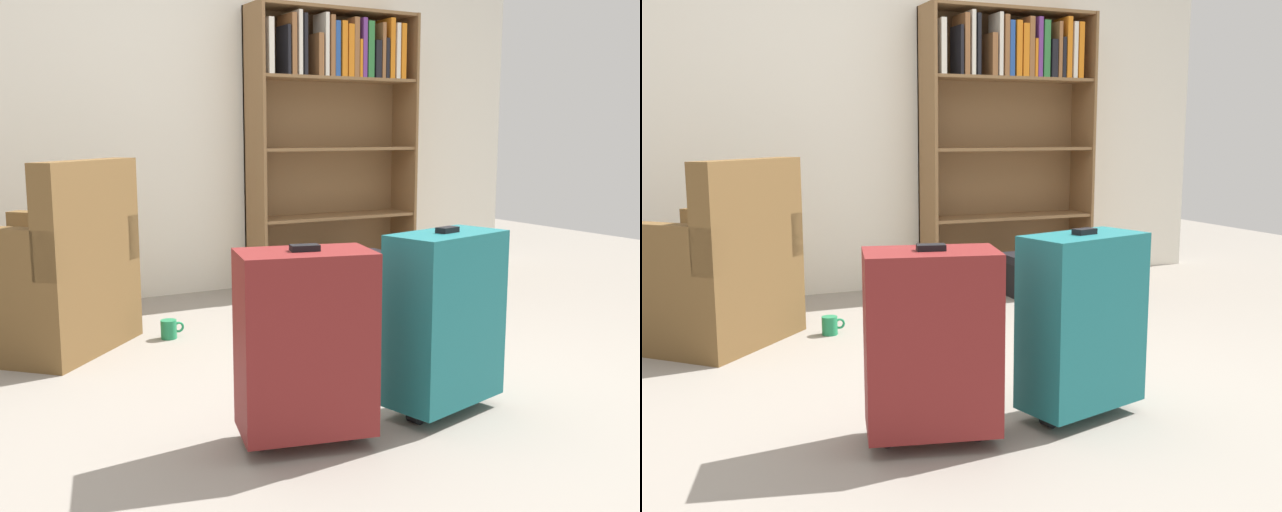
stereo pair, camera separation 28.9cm
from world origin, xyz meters
The scene contains 8 objects.
ground_plane centered at (0.00, 0.00, 0.00)m, with size 9.44×9.44×0.00m, color gray.
back_wall centered at (0.00, 2.19, 1.30)m, with size 5.40×0.10×2.60m, color silver.
bookshelf centered at (1.11, 2.00, 1.12)m, with size 1.16×0.31×1.81m.
armchair centered at (-0.87, 1.28, 0.32)m, with size 0.99×0.99×0.90m.
mug centered at (-0.32, 1.16, 0.05)m, with size 0.12×0.08×0.10m.
storage_box centered at (1.10, 1.60, 0.14)m, with size 0.36×0.29×0.26m.
suitcase_teal centered at (0.26, -0.30, 0.36)m, with size 0.49×0.33×0.69m.
suitcase_dark_red centered at (-0.32, -0.30, 0.35)m, with size 0.48×0.35×0.67m.
Camera 2 is at (-1.15, -2.51, 1.03)m, focal length 41.95 mm.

